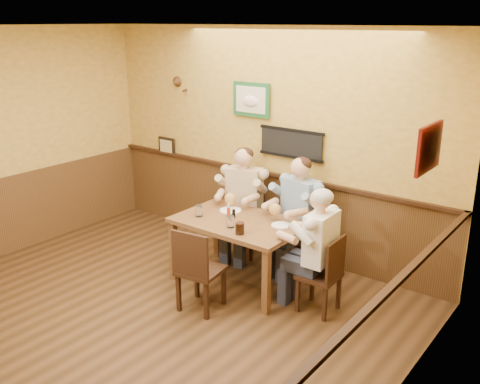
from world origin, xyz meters
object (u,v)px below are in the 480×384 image
(chair_back_right, at_px, (299,236))
(chair_near_side, at_px, (201,268))
(salt_shaker, at_px, (229,212))
(chair_right_end, at_px, (319,274))
(pepper_shaker, at_px, (234,214))
(chair_back_left, at_px, (244,222))
(water_glass_mid, at_px, (230,222))
(diner_tan_shirt, at_px, (244,208))
(hot_sauce_bottle, at_px, (229,213))
(dining_table, at_px, (239,228))
(diner_blue_polo, at_px, (300,221))
(water_glass_left, at_px, (199,211))
(diner_white_elder, at_px, (320,258))
(cola_tumbler, at_px, (240,228))

(chair_back_right, xyz_separation_m, chair_near_side, (-0.35, -1.35, 0.01))
(salt_shaker, bearing_deg, chair_near_side, -73.84)
(chair_right_end, xyz_separation_m, pepper_shaker, (-1.12, 0.04, 0.39))
(chair_back_left, relative_size, chair_back_right, 1.00)
(water_glass_mid, distance_m, salt_shaker, 0.34)
(diner_tan_shirt, distance_m, hot_sauce_bottle, 0.80)
(pepper_shaker, bearing_deg, dining_table, -16.38)
(chair_back_right, bearing_deg, hot_sauce_bottle, -113.73)
(dining_table, distance_m, diner_blue_polo, 0.76)
(chair_right_end, distance_m, salt_shaker, 1.26)
(diner_tan_shirt, bearing_deg, water_glass_left, -105.63)
(dining_table, bearing_deg, diner_blue_polo, 59.40)
(diner_blue_polo, relative_size, hot_sauce_bottle, 7.67)
(chair_back_right, bearing_deg, water_glass_mid, -100.15)
(chair_back_right, distance_m, hot_sauce_bottle, 0.95)
(chair_back_right, bearing_deg, diner_white_elder, -35.44)
(diner_tan_shirt, distance_m, water_glass_left, 0.85)
(dining_table, distance_m, chair_back_left, 0.81)
(chair_back_right, bearing_deg, chair_right_end, -35.44)
(diner_tan_shirt, bearing_deg, pepper_shaker, -77.16)
(water_glass_mid, bearing_deg, water_glass_left, 174.29)
(dining_table, relative_size, cola_tumbler, 11.45)
(diner_blue_polo, height_order, pepper_shaker, diner_blue_polo)
(diner_white_elder, bearing_deg, hot_sauce_bottle, -88.70)
(diner_white_elder, distance_m, water_glass_mid, 1.02)
(water_glass_left, bearing_deg, chair_right_end, 6.37)
(water_glass_mid, bearing_deg, dining_table, 103.32)
(chair_right_end, distance_m, cola_tumbler, 0.93)
(diner_blue_polo, bearing_deg, dining_table, -109.78)
(pepper_shaker, bearing_deg, diner_tan_shirt, 117.00)
(water_glass_left, distance_m, water_glass_mid, 0.49)
(diner_white_elder, relative_size, cola_tumbler, 9.60)
(dining_table, distance_m, cola_tumbler, 0.42)
(chair_right_end, distance_m, water_glass_left, 1.53)
(chair_back_right, bearing_deg, diner_blue_polo, 0.00)
(water_glass_left, height_order, pepper_shaker, water_glass_left)
(chair_right_end, distance_m, pepper_shaker, 1.19)
(water_glass_mid, relative_size, hot_sauce_bottle, 0.77)
(diner_tan_shirt, bearing_deg, diner_blue_polo, -13.87)
(dining_table, relative_size, water_glass_left, 11.03)
(chair_back_right, bearing_deg, cola_tumbler, -87.67)
(diner_blue_polo, height_order, salt_shaker, diner_blue_polo)
(diner_blue_polo, bearing_deg, diner_white_elder, -35.44)
(chair_back_right, height_order, chair_right_end, chair_back_right)
(diner_blue_polo, distance_m, water_glass_mid, 0.96)
(diner_blue_polo, bearing_deg, water_glass_left, -124.11)
(chair_near_side, height_order, salt_shaker, chair_near_side)
(dining_table, height_order, chair_back_right, chair_back_right)
(dining_table, relative_size, chair_back_left, 1.60)
(chair_back_left, distance_m, chair_near_side, 1.42)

